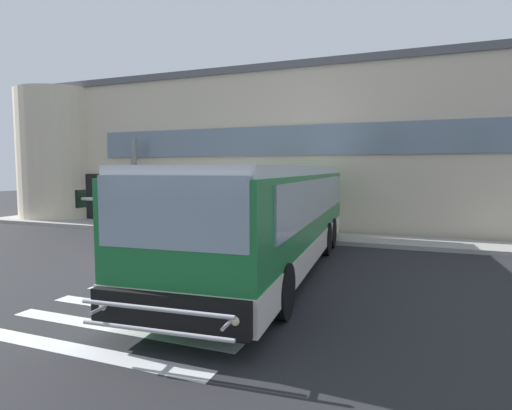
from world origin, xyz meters
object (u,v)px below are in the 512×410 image
object	(u,v)px
passenger_near_column	(136,204)
safety_bollard_yellow	(213,226)
bus_main_foreground	(270,219)
entry_support_column	(134,181)
passenger_by_doorway	(158,205)

from	to	relation	value
passenger_near_column	safety_bollard_yellow	bearing A→B (deg)	-11.02
bus_main_foreground	passenger_near_column	bearing A→B (deg)	149.21
entry_support_column	bus_main_foreground	size ratio (longest dim) A/B	0.34
bus_main_foreground	safety_bollard_yellow	bearing A→B (deg)	133.43
passenger_by_doorway	safety_bollard_yellow	size ratio (longest dim) A/B	1.86
entry_support_column	passenger_by_doorway	size ratio (longest dim) A/B	2.32
passenger_near_column	safety_bollard_yellow	xyz separation A→B (m)	(4.19, -0.82, -0.66)
passenger_near_column	passenger_by_doorway	bearing A→B (deg)	11.53
passenger_by_doorway	passenger_near_column	bearing A→B (deg)	-168.47
entry_support_column	bus_main_foreground	world-z (taller)	entry_support_column
passenger_near_column	passenger_by_doorway	distance (m)	1.03
entry_support_column	passenger_by_doorway	bearing A→B (deg)	-23.16
entry_support_column	bus_main_foreground	xyz separation A→B (m)	(8.64, -5.65, -0.76)
entry_support_column	safety_bollard_yellow	size ratio (longest dim) A/B	4.32
passenger_near_column	safety_bollard_yellow	world-z (taller)	passenger_near_column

